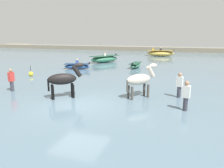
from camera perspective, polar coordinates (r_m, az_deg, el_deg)
name	(u,v)px	position (r m, az deg, el deg)	size (l,w,h in m)	color
ground_plane	(79,109)	(10.75, -8.69, -6.64)	(120.00, 120.00, 0.00)	gray
water_surface	(129,73)	(19.86, 4.43, 2.98)	(90.00, 90.00, 0.29)	slate
horse_lead_pinto	(140,80)	(11.43, 7.38, 0.97)	(1.56, 1.60, 2.07)	beige
horse_trailing_black	(64,80)	(11.58, -12.61, 1.07)	(1.75, 1.46, 2.12)	black
boat_near_port	(136,65)	(21.97, 6.22, 4.93)	(0.92, 2.45, 0.63)	#337556
boat_near_starboard	(77,66)	(21.32, -9.19, 4.64)	(2.61, 1.52, 0.99)	#28518E
boat_distant_east	(104,59)	(26.11, -2.02, 6.60)	(3.18, 3.90, 1.27)	#337556
boat_distant_west	(161,53)	(34.43, 12.69, 7.93)	(4.24, 2.11, 1.35)	gold
person_wading_close	(186,98)	(10.01, 18.91, -3.49)	(0.36, 0.27, 1.63)	#383842
person_spectator_far	(179,87)	(11.98, 17.35, -0.72)	(0.36, 0.28, 1.63)	#383842
person_onlooker_left	(12,81)	(14.05, -24.98, 0.61)	(0.21, 0.33, 1.63)	#383842
channel_buoy	(31,74)	(18.63, -20.61, 2.56)	(0.37, 0.37, 0.84)	yellow
far_shoreline	(159,50)	(44.55, 12.40, 8.81)	(80.00, 2.40, 1.12)	gray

